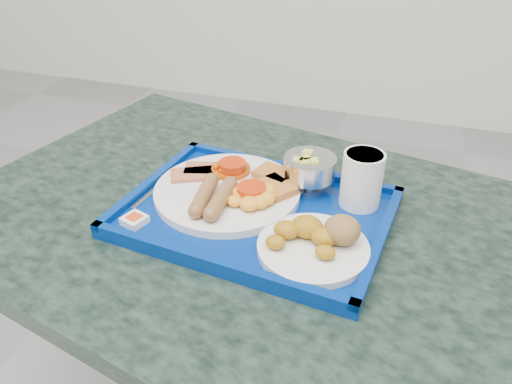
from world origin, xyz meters
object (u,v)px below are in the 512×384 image
bread_plate (317,240)px  fruit_bowl (310,168)px  tray (256,213)px  main_plate (232,190)px  juice_cup (362,178)px  table (255,289)px

bread_plate → fruit_bowl: fruit_bowl is taller
tray → fruit_bowl: fruit_bowl is taller
tray → main_plate: (-0.06, 0.03, 0.02)m
main_plate → juice_cup: (0.23, 0.05, 0.04)m
fruit_bowl → table: bearing=-126.4°
juice_cup → main_plate: bearing=-167.8°
table → juice_cup: (0.17, 0.08, 0.25)m
tray → fruit_bowl: bearing=55.7°
main_plate → juice_cup: bearing=12.2°
main_plate → juice_cup: juice_cup is taller
table → main_plate: size_ratio=4.58×
bread_plate → fruit_bowl: size_ratio=1.81×
bread_plate → juice_cup: 0.17m
tray → fruit_bowl: 0.14m
tray → fruit_bowl: size_ratio=5.01×
tray → bread_plate: bearing=-30.3°
main_plate → fruit_bowl: (0.13, 0.07, 0.03)m
tray → juice_cup: (0.17, 0.08, 0.06)m
juice_cup → fruit_bowl: bearing=166.8°
table → juice_cup: 0.31m
table → juice_cup: juice_cup is taller
table → bread_plate: size_ratio=6.98×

